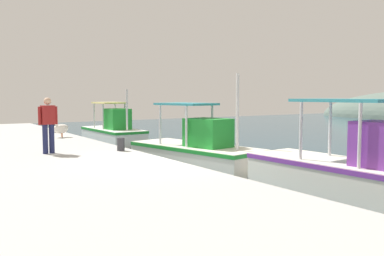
{
  "coord_description": "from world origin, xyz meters",
  "views": [
    {
      "loc": [
        10.04,
        -5.71,
        2.57
      ],
      "look_at": [
        -1.89,
        2.13,
        1.45
      ],
      "focal_mm": 38.1,
      "sensor_mm": 36.0,
      "label": 1
    }
  ],
  "objects_px": {
    "fishing_boat_nearest": "(113,132)",
    "mooring_bollard_nearest": "(45,126)",
    "pelican": "(61,128)",
    "fishing_boat_second": "(197,150)",
    "fishing_boat_third": "(366,174)",
    "mooring_bollard_second": "(55,128)",
    "fisherman_standing": "(48,123)",
    "mooring_bollard_third": "(121,144)"
  },
  "relations": [
    {
      "from": "fishing_boat_nearest",
      "to": "mooring_bollard_nearest",
      "type": "bearing_deg",
      "value": -112.49
    },
    {
      "from": "pelican",
      "to": "fishing_boat_nearest",
      "type": "bearing_deg",
      "value": 129.95
    },
    {
      "from": "fishing_boat_second",
      "to": "fishing_boat_third",
      "type": "bearing_deg",
      "value": 6.73
    },
    {
      "from": "fishing_boat_second",
      "to": "mooring_bollard_second",
      "type": "distance_m",
      "value": 8.55
    },
    {
      "from": "fisherman_standing",
      "to": "mooring_bollard_third",
      "type": "distance_m",
      "value": 2.33
    },
    {
      "from": "fishing_boat_second",
      "to": "pelican",
      "type": "relative_size",
      "value": 5.88
    },
    {
      "from": "pelican",
      "to": "mooring_bollard_second",
      "type": "xyz_separation_m",
      "value": [
        -2.42,
        0.4,
        -0.16
      ]
    },
    {
      "from": "fishing_boat_second",
      "to": "fishing_boat_third",
      "type": "relative_size",
      "value": 0.88
    },
    {
      "from": "mooring_bollard_second",
      "to": "fisherman_standing",
      "type": "bearing_deg",
      "value": -16.21
    },
    {
      "from": "mooring_bollard_second",
      "to": "mooring_bollard_third",
      "type": "relative_size",
      "value": 1.13
    },
    {
      "from": "mooring_bollard_second",
      "to": "pelican",
      "type": "bearing_deg",
      "value": -9.48
    },
    {
      "from": "fishing_boat_third",
      "to": "mooring_bollard_nearest",
      "type": "distance_m",
      "value": 16.71
    },
    {
      "from": "pelican",
      "to": "mooring_bollard_nearest",
      "type": "relative_size",
      "value": 2.51
    },
    {
      "from": "fishing_boat_third",
      "to": "mooring_bollard_nearest",
      "type": "relative_size",
      "value": 16.8
    },
    {
      "from": "fishing_boat_third",
      "to": "mooring_bollard_second",
      "type": "bearing_deg",
      "value": -165.82
    },
    {
      "from": "fishing_boat_second",
      "to": "pelican",
      "type": "bearing_deg",
      "value": -149.74
    },
    {
      "from": "fishing_boat_second",
      "to": "fishing_boat_nearest",
      "type": "bearing_deg",
      "value": 177.42
    },
    {
      "from": "mooring_bollard_nearest",
      "to": "mooring_bollard_second",
      "type": "xyz_separation_m",
      "value": [
        2.01,
        0.0,
        0.05
      ]
    },
    {
      "from": "fishing_boat_nearest",
      "to": "mooring_bollard_second",
      "type": "bearing_deg",
      "value": -78.62
    },
    {
      "from": "mooring_bollard_third",
      "to": "fishing_boat_third",
      "type": "bearing_deg",
      "value": 29.47
    },
    {
      "from": "fishing_boat_second",
      "to": "mooring_bollard_nearest",
      "type": "bearing_deg",
      "value": -164.03
    },
    {
      "from": "pelican",
      "to": "mooring_bollard_third",
      "type": "distance_m",
      "value": 5.51
    },
    {
      "from": "fishing_boat_second",
      "to": "mooring_bollard_second",
      "type": "bearing_deg",
      "value": -160.32
    },
    {
      "from": "fishing_boat_third",
      "to": "pelican",
      "type": "distance_m",
      "value": 12.56
    },
    {
      "from": "fishing_boat_third",
      "to": "fisherman_standing",
      "type": "xyz_separation_m",
      "value": [
        -7.04,
        -5.73,
        1.07
      ]
    },
    {
      "from": "mooring_bollard_second",
      "to": "mooring_bollard_third",
      "type": "bearing_deg",
      "value": 0.0
    },
    {
      "from": "fisherman_standing",
      "to": "fishing_boat_nearest",
      "type": "bearing_deg",
      "value": 145.82
    },
    {
      "from": "fishing_boat_third",
      "to": "fisherman_standing",
      "type": "distance_m",
      "value": 9.14
    },
    {
      "from": "fishing_boat_second",
      "to": "mooring_bollard_third",
      "type": "bearing_deg",
      "value": -92.7
    },
    {
      "from": "mooring_bollard_second",
      "to": "mooring_bollard_third",
      "type": "height_order",
      "value": "mooring_bollard_second"
    },
    {
      "from": "fishing_boat_second",
      "to": "fisherman_standing",
      "type": "xyz_separation_m",
      "value": [
        -0.77,
        -4.99,
        1.13
      ]
    },
    {
      "from": "fishing_boat_nearest",
      "to": "fishing_boat_third",
      "type": "distance_m",
      "value": 14.97
    },
    {
      "from": "fishing_boat_third",
      "to": "fisherman_standing",
      "type": "height_order",
      "value": "fishing_boat_third"
    },
    {
      "from": "fishing_boat_third",
      "to": "mooring_bollard_third",
      "type": "bearing_deg",
      "value": -150.53
    },
    {
      "from": "fishing_boat_nearest",
      "to": "fishing_boat_third",
      "type": "height_order",
      "value": "fishing_boat_nearest"
    },
    {
      "from": "fishing_boat_second",
      "to": "mooring_bollard_third",
      "type": "xyz_separation_m",
      "value": [
        -0.14,
        -2.88,
        0.39
      ]
    },
    {
      "from": "mooring_bollard_nearest",
      "to": "fishing_boat_nearest",
      "type": "bearing_deg",
      "value": 67.51
    },
    {
      "from": "fishing_boat_nearest",
      "to": "mooring_bollard_second",
      "type": "distance_m",
      "value": 3.36
    },
    {
      "from": "fishing_boat_nearest",
      "to": "mooring_bollard_third",
      "type": "relative_size",
      "value": 11.82
    },
    {
      "from": "fishing_boat_third",
      "to": "fisherman_standing",
      "type": "bearing_deg",
      "value": -140.84
    },
    {
      "from": "pelican",
      "to": "mooring_bollard_third",
      "type": "bearing_deg",
      "value": 4.21
    },
    {
      "from": "fisherman_standing",
      "to": "mooring_bollard_nearest",
      "type": "xyz_separation_m",
      "value": [
        -9.28,
        2.11,
        -0.76
      ]
    }
  ]
}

